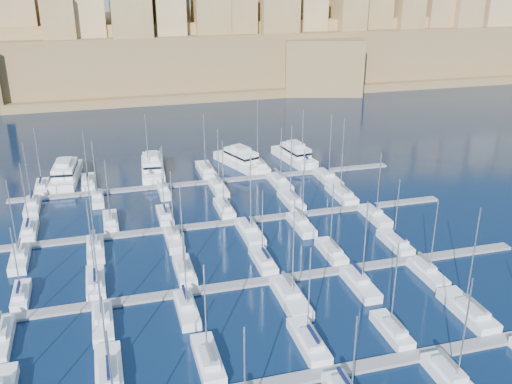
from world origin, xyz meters
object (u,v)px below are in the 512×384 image
object	(u,v)px
motor_yacht_d	(294,154)
motor_yacht_a	(66,173)
sailboat_4	(392,330)
motor_yacht_b	(153,166)
sailboat_2	(208,360)
motor_yacht_c	(240,159)

from	to	relation	value
motor_yacht_d	motor_yacht_a	bearing A→B (deg)	179.15
sailboat_4	motor_yacht_b	world-z (taller)	sailboat_4
sailboat_2	motor_yacht_a	size ratio (longest dim) A/B	0.76
motor_yacht_a	motor_yacht_d	distance (m)	53.10
sailboat_4	motor_yacht_d	size ratio (longest dim) A/B	0.82
sailboat_4	motor_yacht_c	bearing A→B (deg)	91.95
sailboat_4	sailboat_2	bearing A→B (deg)	178.71
sailboat_4	motor_yacht_c	distance (m)	70.30
sailboat_4	motor_yacht_b	xyz separation A→B (m)	(-22.92, 70.43, 1.00)
motor_yacht_a	motor_yacht_d	size ratio (longest dim) A/B	1.10
sailboat_2	motor_yacht_c	bearing A→B (deg)	72.84
motor_yacht_c	motor_yacht_d	world-z (taller)	same
sailboat_2	motor_yacht_d	size ratio (longest dim) A/B	0.84
motor_yacht_d	sailboat_2	bearing A→B (deg)	-116.80
sailboat_2	sailboat_4	xyz separation A→B (m)	(23.91, -0.54, -0.01)
sailboat_4	motor_yacht_a	distance (m)	82.34
sailboat_2	motor_yacht_c	size ratio (longest dim) A/B	0.81
motor_yacht_b	motor_yacht_c	size ratio (longest dim) A/B	1.00
sailboat_2	motor_yacht_b	distance (m)	69.91
sailboat_2	motor_yacht_a	distance (m)	72.61
sailboat_2	sailboat_4	size ratio (longest dim) A/B	1.02
motor_yacht_a	motor_yacht_c	world-z (taller)	same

